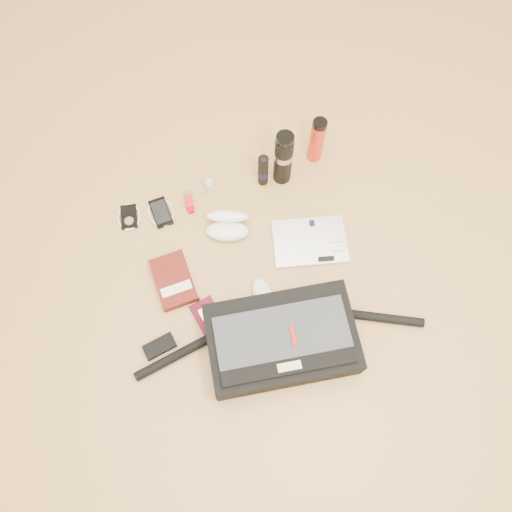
% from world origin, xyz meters
% --- Properties ---
extents(ground, '(4.00, 4.00, 0.00)m').
position_xyz_m(ground, '(0.00, 0.00, 0.00)').
color(ground, '#B1844A').
rests_on(ground, ground).
extents(messenger_bag, '(1.03, 0.42, 0.14)m').
position_xyz_m(messenger_bag, '(-0.06, -0.21, 0.07)').
color(messenger_bag, black).
rests_on(messenger_bag, ground).
extents(laptop, '(0.33, 0.28, 0.03)m').
position_xyz_m(laptop, '(0.21, 0.11, 0.01)').
color(laptop, silver).
rests_on(laptop, ground).
extents(book, '(0.15, 0.21, 0.04)m').
position_xyz_m(book, '(-0.33, 0.17, 0.02)').
color(book, '#4B110D').
rests_on(book, ground).
extents(passport, '(0.11, 0.14, 0.01)m').
position_xyz_m(passport, '(-0.26, -0.00, 0.00)').
color(passport, '#4E0717').
rests_on(passport, ground).
extents(mouse, '(0.07, 0.12, 0.04)m').
position_xyz_m(mouse, '(-0.05, -0.01, 0.02)').
color(mouse, silver).
rests_on(mouse, ground).
extents(sunglasses_case, '(0.21, 0.20, 0.10)m').
position_xyz_m(sunglasses_case, '(-0.06, 0.30, 0.03)').
color(sunglasses_case, silver).
rests_on(sunglasses_case, ground).
extents(ipod, '(0.11, 0.12, 0.01)m').
position_xyz_m(ipod, '(-0.41, 0.49, 0.01)').
color(ipod, black).
rests_on(ipod, ground).
extents(phone, '(0.10, 0.13, 0.01)m').
position_xyz_m(phone, '(-0.28, 0.46, 0.01)').
color(phone, black).
rests_on(phone, ground).
extents(inhaler, '(0.04, 0.10, 0.03)m').
position_xyz_m(inhaler, '(-0.16, 0.46, 0.01)').
color(inhaler, red).
rests_on(inhaler, ground).
extents(spray_bottle, '(0.04, 0.04, 0.10)m').
position_xyz_m(spray_bottle, '(-0.07, 0.47, 0.05)').
color(spray_bottle, '#B0D2EB').
rests_on(spray_bottle, ground).
extents(aerosol_can, '(0.05, 0.05, 0.18)m').
position_xyz_m(aerosol_can, '(0.15, 0.44, 0.09)').
color(aerosol_can, black).
rests_on(aerosol_can, ground).
extents(thermos_black, '(0.08, 0.08, 0.28)m').
position_xyz_m(thermos_black, '(0.23, 0.42, 0.14)').
color(thermos_black, black).
rests_on(thermos_black, ground).
extents(thermos_red, '(0.07, 0.07, 0.23)m').
position_xyz_m(thermos_red, '(0.39, 0.46, 0.11)').
color(thermos_red, red).
rests_on(thermos_red, ground).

